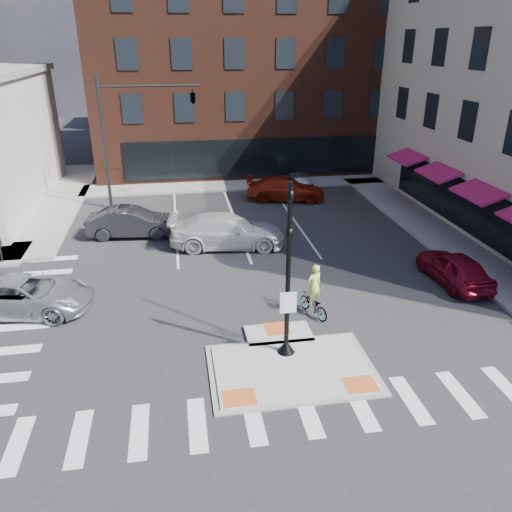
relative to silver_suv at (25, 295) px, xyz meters
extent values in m
plane|color=#28282B|center=(9.50, -5.00, -0.73)|extent=(120.00, 120.00, 0.00)
cube|color=gray|center=(9.50, -5.50, -0.70)|extent=(5.40, 3.60, 0.06)
cube|color=#A8A8A3|center=(9.50, -5.50, -0.67)|extent=(5.00, 3.20, 0.12)
cube|color=#A8A8A3|center=(9.50, -3.40, -0.67)|extent=(2.40, 1.40, 0.12)
cube|color=orange|center=(7.60, -6.70, -0.60)|extent=(1.00, 0.80, 0.01)
cube|color=orange|center=(11.40, -6.70, -0.60)|extent=(1.00, 0.80, 0.01)
cube|color=orange|center=(9.50, -3.10, -0.60)|extent=(0.90, 0.90, 0.01)
cube|color=gray|center=(-1.50, 15.00, -0.65)|extent=(3.00, 20.00, 0.15)
cube|color=gray|center=(20.30, 5.00, -0.65)|extent=(3.00, 24.00, 0.15)
cube|color=gray|center=(12.50, 17.00, -0.65)|extent=(26.00, 3.00, 0.15)
cube|color=#492217|center=(12.50, 27.00, 6.77)|extent=(24.00, 18.00, 15.00)
cube|color=black|center=(12.50, 18.00, 1.07)|extent=(20.00, 0.12, 2.80)
cube|color=black|center=(21.50, 5.00, 0.97)|extent=(0.12, 16.00, 2.60)
cube|color=#D21C67|center=(20.80, 5.00, 2.32)|extent=(1.46, 3.00, 0.58)
cube|color=#D21C67|center=(20.80, 11.00, 2.32)|extent=(1.46, 3.00, 0.58)
cube|color=slate|center=(5.50, 47.00, 4.27)|extent=(10.00, 12.00, 10.00)
cube|color=brown|center=(18.50, 49.00, 5.27)|extent=(12.00, 12.00, 12.00)
cone|color=black|center=(9.50, -4.60, -0.38)|extent=(0.60, 0.60, 0.45)
cylinder|color=black|center=(9.50, -4.60, 2.47)|extent=(0.16, 0.16, 5.80)
cube|color=white|center=(9.50, -4.72, 1.37)|extent=(0.55, 0.04, 0.75)
imported|color=black|center=(9.50, -4.60, 4.57)|extent=(0.18, 0.22, 1.10)
imported|color=black|center=(9.50, -4.60, 3.37)|extent=(0.18, 0.22, 1.10)
cylinder|color=black|center=(2.00, 13.00, 3.27)|extent=(0.20, 0.20, 8.00)
cylinder|color=black|center=(5.00, 13.00, 6.67)|extent=(6.00, 0.14, 0.14)
imported|color=black|center=(7.50, 13.00, 6.07)|extent=(0.48, 2.24, 0.90)
imported|color=#B7BBBF|center=(0.00, 0.00, 0.00)|extent=(5.56, 3.26, 1.45)
imported|color=maroon|center=(18.00, -0.40, -0.01)|extent=(1.92, 4.29, 1.43)
imported|color=silver|center=(8.61, 5.42, 0.13)|extent=(6.16, 3.10, 1.72)
imported|color=#29282E|center=(3.66, 7.74, 0.07)|extent=(4.96, 2.11, 1.59)
imported|color=#9EA1A5|center=(14.74, 14.85, -0.01)|extent=(1.78, 4.22, 1.42)
imported|color=#9C230E|center=(13.37, 12.94, 0.02)|extent=(5.47, 3.10, 1.50)
imported|color=#3F3F44|center=(11.14, -2.12, -0.28)|extent=(1.17, 1.79, 0.89)
imported|color=#C9F657|center=(11.14, -2.12, 0.57)|extent=(0.73, 0.61, 1.70)
camera|label=1|loc=(6.14, -18.58, 9.25)|focal=35.00mm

